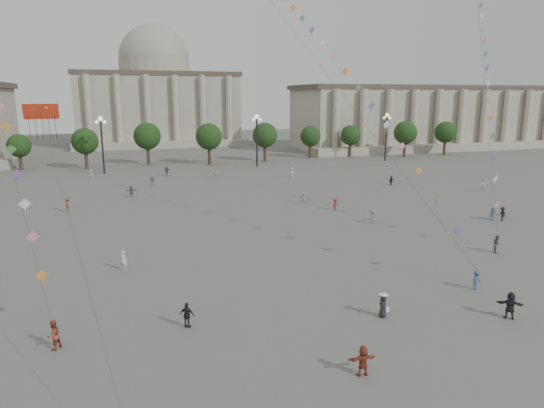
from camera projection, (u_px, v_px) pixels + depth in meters
name	position (u px, v px, depth m)	size (l,w,h in m)	color
ground	(331.00, 325.00, 30.82)	(360.00, 360.00, 0.00)	#504D4B
hall_east	(436.00, 117.00, 138.50)	(84.00, 26.22, 17.20)	#9E9484
hall_central	(157.00, 96.00, 147.95)	(48.30, 34.30, 35.50)	#9E9484
tree_row	(178.00, 139.00, 102.22)	(137.12, 5.12, 8.00)	#332619
lamp_post_mid_west	(102.00, 134.00, 89.92)	(2.00, 0.90, 10.65)	#262628
lamp_post_mid_east	(257.00, 131.00, 98.78)	(2.00, 0.90, 10.65)	#262628
lamp_post_far_east	(386.00, 128.00, 107.64)	(2.00, 0.90, 10.65)	#262628
person_crowd_0	(166.00, 171.00, 88.20)	(1.12, 0.47, 1.91)	navy
person_crowd_3	(510.00, 305.00, 31.58)	(1.69, 0.54, 1.82)	black
person_crowd_4	(216.00, 174.00, 85.72)	(1.63, 0.52, 1.75)	silver
person_crowd_6	(373.00, 217.00, 55.45)	(0.99, 0.57, 1.54)	slate
person_crowd_7	(303.00, 198.00, 65.69)	(1.49, 0.47, 1.60)	silver
person_crowd_8	(335.00, 204.00, 61.72)	(1.00, 0.58, 1.56)	maroon
person_crowd_9	(391.00, 181.00, 79.27)	(1.40, 0.45, 1.51)	black
person_crowd_10	(91.00, 174.00, 85.04)	(0.65, 0.42, 1.77)	silver
person_crowd_12	(132.00, 191.00, 69.83)	(1.58, 0.50, 1.70)	slate
person_crowd_13	(123.00, 260.00, 40.46)	(0.62, 0.41, 1.70)	silver
person_crowd_14	(492.00, 214.00, 56.80)	(1.01, 0.58, 1.56)	#354677
person_crowd_16	(152.00, 181.00, 78.93)	(0.93, 0.39, 1.58)	slate
person_crowd_17	(68.00, 205.00, 60.74)	(1.22, 0.70, 1.88)	#9C3E2A
person_crowd_18	(484.00, 184.00, 75.05)	(0.91, 0.71, 1.87)	silver
person_crowd_19	(502.00, 214.00, 56.56)	(1.07, 0.62, 1.66)	black
person_crowd_20	(292.00, 173.00, 86.56)	(1.18, 0.68, 1.83)	#B3B4AF
tourist_1	(187.00, 315.00, 30.33)	(0.98, 0.41, 1.67)	black
tourist_2	(363.00, 361.00, 25.12)	(1.54, 0.49, 1.66)	brown
kite_flyer_0	(54.00, 335.00, 27.72)	(0.86, 0.67, 1.77)	brown
kite_flyer_1	(477.00, 280.00, 36.32)	(0.99, 0.57, 1.53)	#37547C
kite_flyer_2	(497.00, 244.00, 45.03)	(0.81, 0.63, 1.66)	#57575B
hat_person	(383.00, 305.00, 31.83)	(0.89, 0.89, 1.69)	black
dragon_kite	(43.00, 124.00, 32.20)	(3.30, 9.77, 22.54)	red
kite_train_east	(482.00, 28.00, 59.06)	(19.63, 31.13, 53.31)	#3F3F3F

